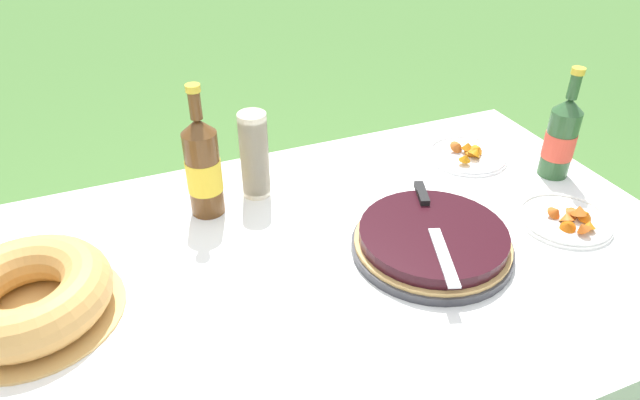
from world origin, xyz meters
name	(u,v)px	position (x,y,z in m)	size (l,w,h in m)	color
garden_table	(280,295)	(0.00, 0.00, 0.71)	(1.88, 1.01, 0.78)	#A87A47
tablecloth	(279,276)	(0.00, 0.00, 0.77)	(1.89, 1.02, 0.10)	white
berry_tart	(432,241)	(0.34, -0.06, 0.81)	(0.36, 0.36, 0.06)	#38383D
serving_knife	(431,221)	(0.35, -0.04, 0.85)	(0.15, 0.36, 0.01)	silver
bundt_cake	(27,295)	(-0.49, 0.06, 0.83)	(0.35, 0.35, 0.10)	tan
cup_stack	(254,155)	(0.05, 0.32, 0.90)	(0.07, 0.07, 0.23)	beige
cider_bottle_green	(561,138)	(0.83, 0.10, 0.89)	(0.08, 0.08, 0.30)	#2D562D
cider_bottle_amber	(203,167)	(-0.09, 0.29, 0.91)	(0.08, 0.08, 0.33)	brown
snack_plate_near	(567,219)	(0.70, -0.10, 0.79)	(0.22, 0.22, 0.06)	white
snack_plate_left	(468,154)	(0.66, 0.27, 0.79)	(0.23, 0.23, 0.06)	white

